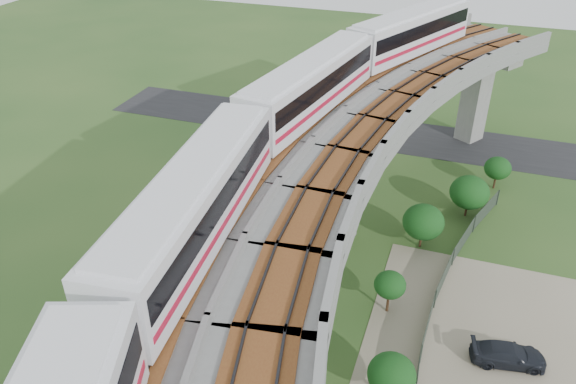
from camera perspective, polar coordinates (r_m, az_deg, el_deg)
name	(u,v)px	position (r m, az deg, el deg)	size (l,w,h in m)	color
ground	(282,328)	(35.97, -0.61, -13.68)	(160.00, 160.00, 0.00)	#2A4D1F
asphalt_road	(377,133)	(60.23, 9.07, 5.96)	(60.00, 8.00, 0.03)	#232326
viaduct	(351,220)	(29.38, 6.37, -2.79)	(19.58, 73.98, 11.40)	#99968E
metro_train	(295,144)	(29.54, 0.71, 4.93)	(11.15, 61.33, 3.64)	white
fence	(444,360)	(34.39, 15.52, -16.09)	(3.87, 38.73, 1.50)	#2D382D
tree_0	(498,168)	(51.81, 20.53, 2.28)	(2.28, 2.28, 2.96)	#382314
tree_1	(470,192)	(46.91, 17.96, -0.03)	(3.13, 3.13, 3.54)	#382314
tree_2	(423,222)	(42.27, 13.59, -2.97)	(3.04, 3.04, 3.52)	#382314
tree_3	(390,285)	(36.17, 10.32, -9.27)	(2.02, 2.02, 3.07)	#382314
tree_4	(392,375)	(31.17, 10.48, -17.80)	(2.56, 2.56, 3.23)	#382314
car_dark	(508,355)	(35.92, 21.48, -15.12)	(1.73, 4.26, 1.24)	black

